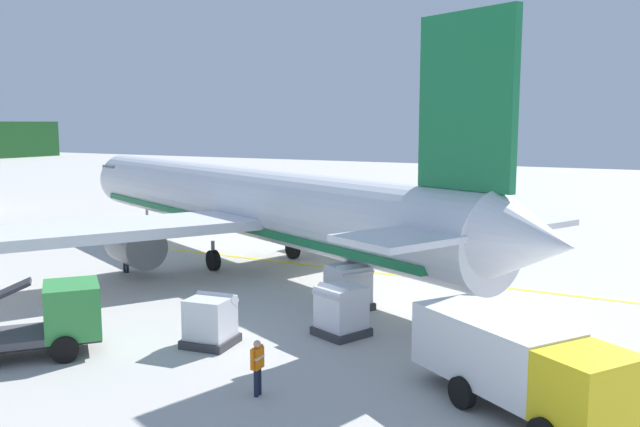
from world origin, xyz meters
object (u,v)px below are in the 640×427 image
cargo_container_near (211,321)px  crew_loader_right (126,254)px  cargo_container_mid (341,311)px  service_truck_baggage (38,322)px  airliner_foreground (245,203)px  crew_marshaller (362,275)px  cargo_container_far (348,287)px  crew_loader_left (257,363)px  service_truck_pushback (517,362)px

cargo_container_near → crew_loader_right: size_ratio=1.09×
cargo_container_mid → crew_loader_right: bearing=74.9°
service_truck_baggage → cargo_container_near: (3.64, -4.51, -0.30)m
airliner_foreground → crew_marshaller: 10.17m
cargo_container_far → crew_loader_right: size_ratio=1.41×
cargo_container_near → crew_loader_left: size_ratio=1.12×
cargo_container_near → cargo_container_mid: 4.79m
service_truck_pushback → crew_loader_left: service_truck_pushback is taller
cargo_container_mid → cargo_container_far: (3.43, 1.37, 0.01)m
cargo_container_mid → crew_marshaller: (5.53, 1.69, 0.07)m
service_truck_baggage → cargo_container_far: service_truck_baggage is taller
crew_marshaller → cargo_container_near: bearing=167.6°
airliner_foreground → cargo_container_near: (-12.55, -7.20, -2.52)m
airliner_foreground → cargo_container_far: bearing=-122.3°
cargo_container_far → crew_loader_left: 9.69m
service_truck_baggage → cargo_container_near: size_ratio=3.29×
airliner_foreground → crew_marshaller: size_ratio=23.03×
cargo_container_mid → service_truck_baggage: bearing=130.0°
crew_marshaller → crew_loader_right: (-1.56, 13.05, 0.01)m
cargo_container_mid → cargo_container_far: 3.69m
cargo_container_mid → crew_loader_right: cargo_container_mid is taller
airliner_foreground → cargo_container_far: (-5.95, -9.43, -2.44)m
cargo_container_near → cargo_container_far: cargo_container_far is taller
crew_marshaller → crew_loader_right: bearing=96.8°
airliner_foreground → cargo_container_far: size_ratio=16.20×
cargo_container_near → cargo_container_mid: size_ratio=0.85×
service_truck_pushback → crew_marshaller: size_ratio=3.91×
crew_loader_right → cargo_container_mid: bearing=-105.1°
crew_loader_left → cargo_container_mid: bearing=3.5°
crew_loader_right → airliner_foreground: bearing=-36.1°
cargo_container_far → cargo_container_mid: bearing=-158.2°
service_truck_baggage → crew_loader_right: service_truck_baggage is taller
cargo_container_mid → cargo_container_near: bearing=131.4°
cargo_container_mid → crew_marshaller: cargo_container_mid is taller
airliner_foreground → crew_loader_right: size_ratio=22.91×
crew_loader_left → crew_marshaller: bearing=10.1°
service_truck_baggage → service_truck_pushback: 15.63m
service_truck_baggage → crew_marshaller: bearing=-27.5°
service_truck_baggage → airliner_foreground: bearing=9.4°
service_truck_baggage → cargo_container_near: 5.80m
airliner_foreground → cargo_container_mid: size_ratio=17.93×
service_truck_baggage → cargo_container_mid: size_ratio=2.81×
airliner_foreground → cargo_container_mid: bearing=-131.0°
cargo_container_mid → crew_marshaller: size_ratio=1.28×
cargo_container_near → crew_loader_left: cargo_container_near is taller
service_truck_baggage → crew_marshaller: service_truck_baggage is taller
service_truck_pushback → cargo_container_near: (0.50, 10.80, -0.56)m
service_truck_baggage → crew_loader_right: 12.66m
airliner_foreground → crew_loader_right: bearing=143.9°
cargo_container_near → service_truck_baggage: bearing=128.9°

